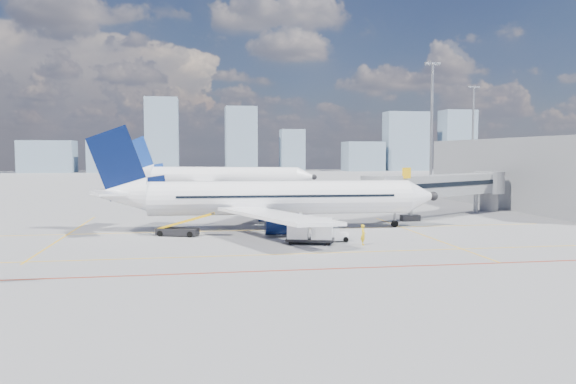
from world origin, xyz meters
The scene contains 13 objects.
ground centered at (0.00, 0.00, 0.00)m, with size 420.00×420.00×0.00m, color gray.
apron_markings centered at (-0.58, -3.91, 0.01)m, with size 90.00×35.12×0.01m.
jet_bridge centered at (23.51, 16.91, 3.74)m, with size 23.55×15.78×6.30m.
terminal_block centered at (39.95, 26.00, 5.00)m, with size 10.00×42.00×10.00m.
floodlight_mast_ne centered at (38.00, 55.00, 13.59)m, with size 3.20×0.61×25.45m.
floodlight_mast_far centered at (65.00, 90.00, 13.59)m, with size 3.20×0.61×25.45m.
distant_skyline centered at (-12.63, 190.00, 12.19)m, with size 252.38×12.98×30.59m.
main_aircraft centered at (-0.46, 8.38, 3.22)m, with size 36.36×31.66×10.74m.
second_aircraft centered at (-3.53, 62.07, 3.22)m, with size 37.93×32.32×11.40m.
baggage_tug centered at (4.73, -0.48, 0.63)m, with size 1.97×1.29×1.31m.
cargo_dolly centered at (2.16, -1.42, 1.24)m, with size 4.50×3.00×2.27m.
belt_loader centered at (-9.27, 5.23, 0.60)m, with size 5.69×3.14×2.31m.
ramp_worker centered at (6.53, -2.77, 0.89)m, with size 0.65×0.43×1.78m, color gold.
Camera 1 is at (-7.71, -48.93, 7.93)m, focal length 35.00 mm.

